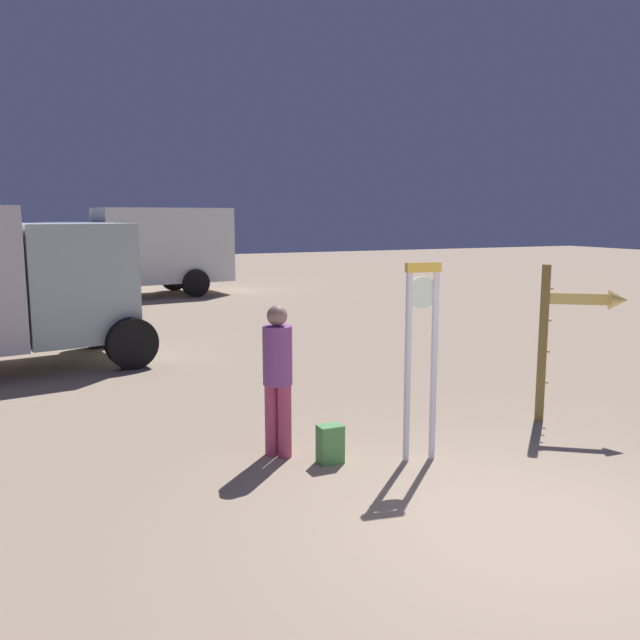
{
  "coord_description": "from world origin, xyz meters",
  "views": [
    {
      "loc": [
        -3.77,
        -4.16,
        2.67
      ],
      "look_at": [
        0.04,
        4.29,
        1.2
      ],
      "focal_mm": 37.46,
      "sensor_mm": 36.0,
      "label": 1
    }
  ],
  "objects_px": {
    "backpack": "(330,444)",
    "person_near_clock": "(278,373)",
    "box_truck_far": "(142,248)",
    "arrow_sign": "(574,322)",
    "standing_clock": "(421,345)"
  },
  "relations": [
    {
      "from": "arrow_sign",
      "to": "person_near_clock",
      "type": "relative_size",
      "value": 1.2
    },
    {
      "from": "box_truck_far",
      "to": "arrow_sign",
      "type": "bearing_deg",
      "value": -80.53
    },
    {
      "from": "standing_clock",
      "to": "box_truck_far",
      "type": "distance_m",
      "value": 16.45
    },
    {
      "from": "backpack",
      "to": "arrow_sign",
      "type": "bearing_deg",
      "value": 0.61
    },
    {
      "from": "person_near_clock",
      "to": "box_truck_far",
      "type": "height_order",
      "value": "box_truck_far"
    },
    {
      "from": "backpack",
      "to": "box_truck_far",
      "type": "relative_size",
      "value": 0.07
    },
    {
      "from": "standing_clock",
      "to": "person_near_clock",
      "type": "relative_size",
      "value": 1.28
    },
    {
      "from": "standing_clock",
      "to": "arrow_sign",
      "type": "xyz_separation_m",
      "value": [
        2.51,
        0.35,
        0.02
      ]
    },
    {
      "from": "arrow_sign",
      "to": "backpack",
      "type": "relative_size",
      "value": 4.86
    },
    {
      "from": "backpack",
      "to": "person_near_clock",
      "type": "bearing_deg",
      "value": 135.86
    },
    {
      "from": "arrow_sign",
      "to": "backpack",
      "type": "height_order",
      "value": "arrow_sign"
    },
    {
      "from": "backpack",
      "to": "box_truck_far",
      "type": "height_order",
      "value": "box_truck_far"
    },
    {
      "from": "person_near_clock",
      "to": "backpack",
      "type": "relative_size",
      "value": 4.04
    },
    {
      "from": "standing_clock",
      "to": "person_near_clock",
      "type": "height_order",
      "value": "standing_clock"
    },
    {
      "from": "person_near_clock",
      "to": "box_truck_far",
      "type": "xyz_separation_m",
      "value": [
        1.2,
        15.71,
        0.63
      ]
    }
  ]
}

